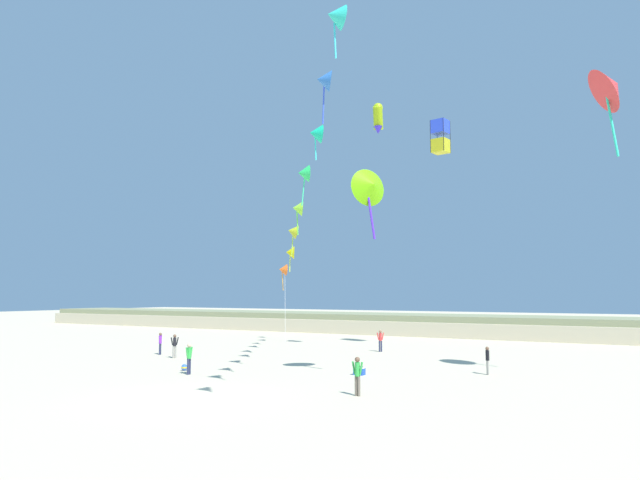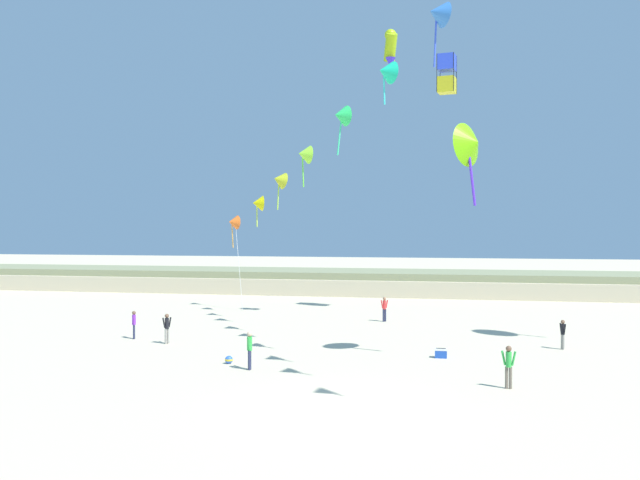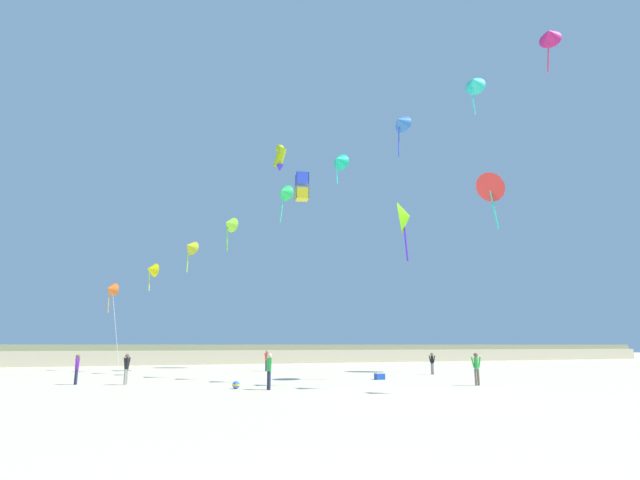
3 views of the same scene
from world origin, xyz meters
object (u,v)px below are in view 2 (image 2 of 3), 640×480
person_mid_center (250,348)px  large_kite_high_solo (391,46)px  person_near_right (384,307)px  person_far_left (134,323)px  person_far_right (563,332)px  large_kite_low_lead (447,74)px  beach_ball (229,360)px  person_near_left (167,326)px  beach_cooler (441,353)px  person_far_center (509,364)px  large_kite_outer_drift (472,144)px

person_mid_center → large_kite_high_solo: bearing=73.0°
person_near_right → person_far_left: person_near_right is taller
person_far_right → large_kite_low_lead: bearing=117.2°
person_far_left → large_kite_low_lead: bearing=37.5°
beach_ball → person_near_left: bearing=138.6°
person_near_left → person_far_right: 20.62m
person_far_right → beach_ball: person_far_right is taller
person_mid_center → person_far_left: bearing=142.9°
person_near_left → beach_ball: 6.69m
person_mid_center → beach_cooler: (8.12, 4.42, -0.76)m
person_far_center → large_kite_high_solo: (-6.14, 16.62, 16.85)m
person_far_center → large_kite_low_lead: large_kite_low_lead is taller
person_near_right → beach_cooler: (3.94, -11.96, -0.73)m
person_far_left → large_kite_high_solo: 23.26m
person_near_right → beach_ball: person_near_right is taller
person_near_right → large_kite_low_lead: size_ratio=0.62×
beach_cooler → large_kite_outer_drift: bearing=-44.0°
person_mid_center → person_far_center: 10.90m
person_near_left → person_far_center: (17.12, -6.87, 0.03)m
large_kite_high_solo → person_mid_center: bearing=-107.0°
large_kite_low_lead → beach_cooler: (-0.02, -15.19, -16.65)m
person_far_center → person_near_left: bearing=158.2°
person_near_right → beach_ball: (-5.51, -15.28, -0.76)m
person_near_left → person_far_left: 2.73m
person_far_left → large_kite_low_lead: large_kite_low_lead is taller
beach_ball → large_kite_low_lead: bearing=62.9°
person_near_left → beach_ball: person_near_left is taller
person_near_left → beach_cooler: 14.50m
large_kite_low_lead → large_kite_outer_drift: large_kite_low_lead is taller
beach_cooler → beach_ball: 10.02m
large_kite_low_lead → beach_cooler: 22.54m
person_far_right → person_far_center: size_ratio=0.91×
person_near_left → beach_cooler: size_ratio=2.79×
large_kite_outer_drift → person_near_right: bearing=111.8°
person_far_right → person_near_left: bearing=-173.3°
person_near_right → person_far_right: (9.97, -8.47, -0.07)m
large_kite_low_lead → large_kite_outer_drift: (1.35, -16.52, -6.88)m
beach_ball → person_far_left: bearing=143.4°
person_far_center → beach_cooler: 6.43m
person_far_center → person_mid_center: bearing=172.8°
large_kite_outer_drift → beach_ball: (-10.83, -2.00, -9.80)m
person_far_left → person_near_right: bearing=36.9°
person_near_left → person_far_center: size_ratio=0.97×
large_kite_high_solo → beach_ball: bearing=-113.0°
person_near_left → person_far_right: person_near_left is taller
person_far_center → large_kite_high_solo: bearing=110.3°
person_far_left → person_far_right: person_far_left is taller
person_far_right → beach_cooler: size_ratio=2.62×
beach_ball → person_far_center: bearing=-11.5°
person_near_left → person_far_left: person_near_left is taller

